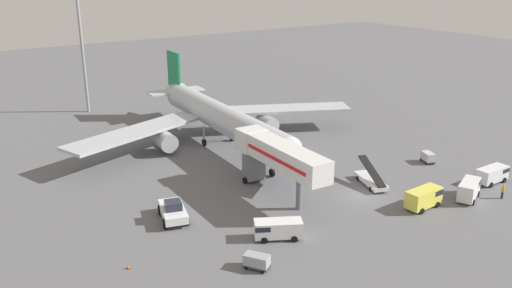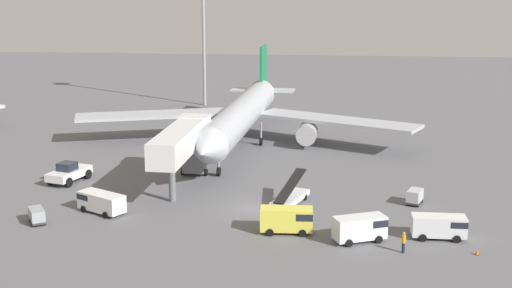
{
  "view_description": "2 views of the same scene",
  "coord_description": "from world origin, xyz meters",
  "px_view_note": "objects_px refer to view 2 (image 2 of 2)",
  "views": [
    {
      "loc": [
        -44.68,
        -42.86,
        27.37
      ],
      "look_at": [
        -4.49,
        16.65,
        2.96
      ],
      "focal_mm": 37.4,
      "sensor_mm": 36.0,
      "label": 1
    },
    {
      "loc": [
        7.04,
        -65.2,
        22.28
      ],
      "look_at": [
        -1.67,
        17.51,
        2.52
      ],
      "focal_mm": 47.83,
      "sensor_mm": 36.0,
      "label": 2
    }
  ],
  "objects_px": {
    "service_van_mid_center": "(100,201)",
    "baggage_cart_outer_right": "(37,215)",
    "belt_loader_truck": "(290,197)",
    "airplane_at_gate": "(243,114)",
    "safety_cone_alpha": "(477,252)",
    "service_van_rear_right": "(361,227)",
    "pushback_tug": "(69,173)",
    "service_van_rear_left": "(440,226)",
    "baggage_cart_outer_left": "(415,196)",
    "jet_bridge": "(183,142)",
    "ground_crew_worker_foreground": "(404,242)",
    "service_van_mid_right": "(288,219)"
  },
  "relations": [
    {
      "from": "service_van_rear_right",
      "to": "ground_crew_worker_foreground",
      "type": "xyz_separation_m",
      "value": [
        3.45,
        -2.32,
        -0.32
      ]
    },
    {
      "from": "service_van_rear_right",
      "to": "service_van_mid_right",
      "type": "xyz_separation_m",
      "value": [
        -6.53,
        1.43,
        0.03
      ]
    },
    {
      "from": "baggage_cart_outer_right",
      "to": "service_van_rear_right",
      "type": "bearing_deg",
      "value": -2.66
    },
    {
      "from": "safety_cone_alpha",
      "to": "jet_bridge",
      "type": "bearing_deg",
      "value": 150.08
    },
    {
      "from": "belt_loader_truck",
      "to": "service_van_mid_center",
      "type": "bearing_deg",
      "value": -165.96
    },
    {
      "from": "safety_cone_alpha",
      "to": "pushback_tug",
      "type": "bearing_deg",
      "value": 157.75
    },
    {
      "from": "belt_loader_truck",
      "to": "service_van_rear_right",
      "type": "relative_size",
      "value": 1.32
    },
    {
      "from": "airplane_at_gate",
      "to": "safety_cone_alpha",
      "type": "xyz_separation_m",
      "value": [
        24.39,
        -37.1,
        -4.22
      ]
    },
    {
      "from": "belt_loader_truck",
      "to": "baggage_cart_outer_left",
      "type": "distance_m",
      "value": 12.83
    },
    {
      "from": "jet_bridge",
      "to": "pushback_tug",
      "type": "bearing_deg",
      "value": 176.6
    },
    {
      "from": "ground_crew_worker_foreground",
      "to": "baggage_cart_outer_left",
      "type": "bearing_deg",
      "value": 79.26
    },
    {
      "from": "jet_bridge",
      "to": "baggage_cart_outer_right",
      "type": "relative_size",
      "value": 6.14
    },
    {
      "from": "ground_crew_worker_foreground",
      "to": "safety_cone_alpha",
      "type": "bearing_deg",
      "value": 1.78
    },
    {
      "from": "service_van_mid_center",
      "to": "service_van_rear_right",
      "type": "bearing_deg",
      "value": -11.32
    },
    {
      "from": "jet_bridge",
      "to": "service_van_rear_right",
      "type": "distance_m",
      "value": 24.0
    },
    {
      "from": "pushback_tug",
      "to": "baggage_cart_outer_right",
      "type": "distance_m",
      "value": 13.81
    },
    {
      "from": "airplane_at_gate",
      "to": "baggage_cart_outer_left",
      "type": "xyz_separation_m",
      "value": [
        20.78,
        -24.0,
        -3.62
      ]
    },
    {
      "from": "service_van_mid_center",
      "to": "baggage_cart_outer_right",
      "type": "distance_m",
      "value": 6.21
    },
    {
      "from": "airplane_at_gate",
      "to": "service_van_rear_left",
      "type": "xyz_separation_m",
      "value": [
        21.86,
        -33.54,
        -3.27
      ]
    },
    {
      "from": "baggage_cart_outer_left",
      "to": "pushback_tug",
      "type": "bearing_deg",
      "value": 173.92
    },
    {
      "from": "airplane_at_gate",
      "to": "ground_crew_worker_foreground",
      "type": "xyz_separation_m",
      "value": [
        18.26,
        -37.29,
        -3.49
      ]
    },
    {
      "from": "service_van_rear_right",
      "to": "service_van_rear_left",
      "type": "height_order",
      "value": "service_van_rear_right"
    },
    {
      "from": "baggage_cart_outer_left",
      "to": "safety_cone_alpha",
      "type": "bearing_deg",
      "value": -74.59
    },
    {
      "from": "pushback_tug",
      "to": "service_van_mid_center",
      "type": "relative_size",
      "value": 1.14
    },
    {
      "from": "baggage_cart_outer_left",
      "to": "jet_bridge",
      "type": "bearing_deg",
      "value": 172.46
    },
    {
      "from": "baggage_cart_outer_right",
      "to": "baggage_cart_outer_left",
      "type": "bearing_deg",
      "value": 14.73
    },
    {
      "from": "jet_bridge",
      "to": "safety_cone_alpha",
      "type": "bearing_deg",
      "value": -29.92
    },
    {
      "from": "ground_crew_worker_foreground",
      "to": "safety_cone_alpha",
      "type": "height_order",
      "value": "ground_crew_worker_foreground"
    },
    {
      "from": "jet_bridge",
      "to": "pushback_tug",
      "type": "distance_m",
      "value": 14.2
    },
    {
      "from": "safety_cone_alpha",
      "to": "baggage_cart_outer_left",
      "type": "bearing_deg",
      "value": 105.41
    },
    {
      "from": "service_van_mid_center",
      "to": "baggage_cart_outer_right",
      "type": "xyz_separation_m",
      "value": [
        -5.01,
        -3.66,
        -0.35
      ]
    },
    {
      "from": "service_van_mid_center",
      "to": "safety_cone_alpha",
      "type": "height_order",
      "value": "service_van_mid_center"
    },
    {
      "from": "service_van_rear_left",
      "to": "baggage_cart_outer_right",
      "type": "bearing_deg",
      "value": -179.97
    },
    {
      "from": "service_van_mid_center",
      "to": "baggage_cart_outer_right",
      "type": "bearing_deg",
      "value": -143.79
    },
    {
      "from": "ground_crew_worker_foreground",
      "to": "safety_cone_alpha",
      "type": "relative_size",
      "value": 3.63
    },
    {
      "from": "safety_cone_alpha",
      "to": "belt_loader_truck",
      "type": "bearing_deg",
      "value": 144.13
    },
    {
      "from": "jet_bridge",
      "to": "belt_loader_truck",
      "type": "relative_size",
      "value": 2.51
    },
    {
      "from": "belt_loader_truck",
      "to": "ground_crew_worker_foreground",
      "type": "bearing_deg",
      "value": -49.58
    },
    {
      "from": "pushback_tug",
      "to": "service_van_mid_center",
      "type": "xyz_separation_m",
      "value": [
        7.08,
        -9.99,
        0.06
      ]
    },
    {
      "from": "baggage_cart_outer_left",
      "to": "safety_cone_alpha",
      "type": "relative_size",
      "value": 4.81
    },
    {
      "from": "airplane_at_gate",
      "to": "pushback_tug",
      "type": "xyz_separation_m",
      "value": [
        -17.64,
        -19.91,
        -3.37
      ]
    },
    {
      "from": "service_van_rear_left",
      "to": "belt_loader_truck",
      "type": "bearing_deg",
      "value": 149.11
    },
    {
      "from": "belt_loader_truck",
      "to": "baggage_cart_outer_right",
      "type": "relative_size",
      "value": 2.45
    },
    {
      "from": "belt_loader_truck",
      "to": "service_van_rear_left",
      "type": "distance_m",
      "value": 16.15
    },
    {
      "from": "service_van_rear_left",
      "to": "baggage_cart_outer_left",
      "type": "height_order",
      "value": "service_van_rear_left"
    },
    {
      "from": "service_van_mid_center",
      "to": "ground_crew_worker_foreground",
      "type": "bearing_deg",
      "value": -14.39
    },
    {
      "from": "safety_cone_alpha",
      "to": "service_van_mid_right",
      "type": "bearing_deg",
      "value": 167.56
    },
    {
      "from": "baggage_cart_outer_left",
      "to": "ground_crew_worker_foreground",
      "type": "bearing_deg",
      "value": -100.74
    },
    {
      "from": "airplane_at_gate",
      "to": "jet_bridge",
      "type": "distance_m",
      "value": 21.13
    },
    {
      "from": "pushback_tug",
      "to": "safety_cone_alpha",
      "type": "bearing_deg",
      "value": -22.25
    }
  ]
}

